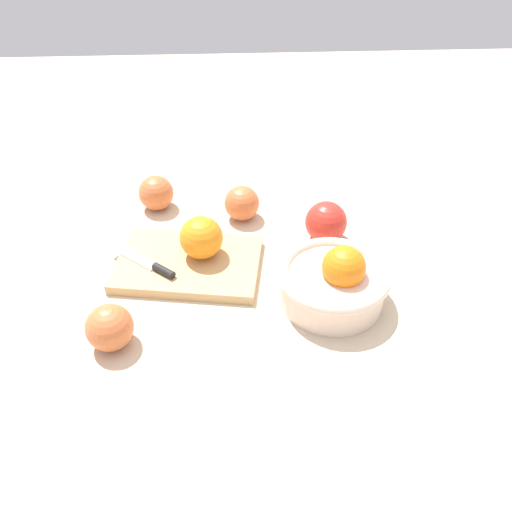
{
  "coord_description": "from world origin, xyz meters",
  "views": [
    {
      "loc": [
        0.02,
        0.72,
        0.62
      ],
      "look_at": [
        -0.02,
        0.01,
        0.04
      ],
      "focal_mm": 36.5,
      "sensor_mm": 36.0,
      "label": 1
    }
  ],
  "objects_px": {
    "bowl": "(334,281)",
    "apple_front_right": "(156,193)",
    "apple_front_center": "(242,203)",
    "apple_front_left": "(326,222)",
    "knife": "(150,264)",
    "apple_back_right": "(110,327)",
    "cutting_board": "(188,264)",
    "orange_on_board": "(201,238)"
  },
  "relations": [
    {
      "from": "bowl",
      "to": "apple_front_right",
      "type": "distance_m",
      "value": 0.44
    },
    {
      "from": "apple_front_center",
      "to": "apple_front_right",
      "type": "xyz_separation_m",
      "value": [
        0.18,
        -0.05,
        0.0
      ]
    },
    {
      "from": "apple_front_center",
      "to": "apple_front_left",
      "type": "relative_size",
      "value": 0.89
    },
    {
      "from": "knife",
      "to": "apple_back_right",
      "type": "distance_m",
      "value": 0.17
    },
    {
      "from": "knife",
      "to": "apple_front_left",
      "type": "distance_m",
      "value": 0.34
    },
    {
      "from": "apple_back_right",
      "to": "cutting_board",
      "type": "bearing_deg",
      "value": -121.65
    },
    {
      "from": "apple_back_right",
      "to": "apple_front_left",
      "type": "xyz_separation_m",
      "value": [
        -0.37,
        -0.25,
        0.0
      ]
    },
    {
      "from": "orange_on_board",
      "to": "apple_front_center",
      "type": "bearing_deg",
      "value": -118.91
    },
    {
      "from": "bowl",
      "to": "apple_back_right",
      "type": "height_order",
      "value": "bowl"
    },
    {
      "from": "knife",
      "to": "apple_back_right",
      "type": "relative_size",
      "value": 1.76
    },
    {
      "from": "cutting_board",
      "to": "apple_back_right",
      "type": "distance_m",
      "value": 0.21
    },
    {
      "from": "cutting_board",
      "to": "apple_front_right",
      "type": "relative_size",
      "value": 3.51
    },
    {
      "from": "knife",
      "to": "apple_front_right",
      "type": "height_order",
      "value": "apple_front_right"
    },
    {
      "from": "apple_front_right",
      "to": "apple_front_left",
      "type": "relative_size",
      "value": 0.91
    },
    {
      "from": "bowl",
      "to": "apple_front_center",
      "type": "relative_size",
      "value": 2.6
    },
    {
      "from": "apple_front_center",
      "to": "apple_front_left",
      "type": "height_order",
      "value": "apple_front_left"
    },
    {
      "from": "apple_front_right",
      "to": "orange_on_board",
      "type": "bearing_deg",
      "value": 118.18
    },
    {
      "from": "knife",
      "to": "apple_front_left",
      "type": "relative_size",
      "value": 1.61
    },
    {
      "from": "apple_back_right",
      "to": "apple_front_left",
      "type": "height_order",
      "value": "apple_front_left"
    },
    {
      "from": "knife",
      "to": "apple_back_right",
      "type": "bearing_deg",
      "value": 74.96
    },
    {
      "from": "apple_back_right",
      "to": "orange_on_board",
      "type": "bearing_deg",
      "value": -125.33
    },
    {
      "from": "cutting_board",
      "to": "apple_front_center",
      "type": "height_order",
      "value": "apple_front_center"
    },
    {
      "from": "orange_on_board",
      "to": "apple_front_right",
      "type": "bearing_deg",
      "value": -61.82
    },
    {
      "from": "apple_back_right",
      "to": "knife",
      "type": "bearing_deg",
      "value": -105.04
    },
    {
      "from": "bowl",
      "to": "knife",
      "type": "distance_m",
      "value": 0.33
    },
    {
      "from": "cutting_board",
      "to": "apple_front_left",
      "type": "xyz_separation_m",
      "value": [
        -0.26,
        -0.07,
        0.03
      ]
    },
    {
      "from": "orange_on_board",
      "to": "apple_front_left",
      "type": "relative_size",
      "value": 0.97
    },
    {
      "from": "orange_on_board",
      "to": "bowl",
      "type": "bearing_deg",
      "value": 153.4
    },
    {
      "from": "orange_on_board",
      "to": "knife",
      "type": "height_order",
      "value": "orange_on_board"
    },
    {
      "from": "orange_on_board",
      "to": "apple_front_right",
      "type": "height_order",
      "value": "orange_on_board"
    },
    {
      "from": "apple_front_center",
      "to": "bowl",
      "type": "bearing_deg",
      "value": 119.71
    },
    {
      "from": "knife",
      "to": "apple_front_center",
      "type": "xyz_separation_m",
      "value": [
        -0.17,
        -0.17,
        0.01
      ]
    },
    {
      "from": "cutting_board",
      "to": "apple_front_left",
      "type": "relative_size",
      "value": 3.18
    },
    {
      "from": "orange_on_board",
      "to": "apple_front_center",
      "type": "distance_m",
      "value": 0.16
    },
    {
      "from": "bowl",
      "to": "cutting_board",
      "type": "height_order",
      "value": "bowl"
    },
    {
      "from": "cutting_board",
      "to": "apple_front_left",
      "type": "height_order",
      "value": "apple_front_left"
    },
    {
      "from": "cutting_board",
      "to": "apple_front_right",
      "type": "bearing_deg",
      "value": -69.69
    },
    {
      "from": "apple_front_center",
      "to": "knife",
      "type": "bearing_deg",
      "value": 45.07
    },
    {
      "from": "apple_back_right",
      "to": "apple_front_left",
      "type": "bearing_deg",
      "value": -145.92
    },
    {
      "from": "bowl",
      "to": "knife",
      "type": "bearing_deg",
      "value": -14.72
    },
    {
      "from": "bowl",
      "to": "knife",
      "type": "xyz_separation_m",
      "value": [
        0.32,
        -0.08,
        -0.02
      ]
    },
    {
      "from": "apple_front_center",
      "to": "cutting_board",
      "type": "bearing_deg",
      "value": 56.11
    }
  ]
}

